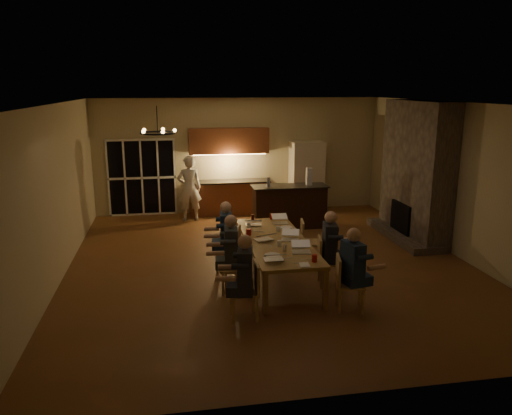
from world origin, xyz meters
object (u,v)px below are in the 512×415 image
object	(u,v)px
person_left_far	(226,236)
person_left_mid	(231,253)
laptop_a	(274,253)
can_right	(291,231)
bar_bottle	(269,182)
redcup_mid	(249,232)
laptop_b	(301,246)
mug_front	(279,243)
can_cola	(253,218)
bar_island	(289,207)
chair_right_far	(312,242)
laptop_f	(280,218)
laptop_e	(253,220)
dining_table	(276,259)
chair_right_near	(350,284)
person_right_mid	(330,249)
bar_blender	(309,176)
mug_mid	(278,229)
redcup_far	(272,217)
chair_left_mid	(235,268)
laptop_d	(290,234)
standing_person	(189,188)
chandelier	(158,133)
chair_left_far	(228,249)
redcup_near	(314,258)
can_silver	(285,248)
plate_far	(287,228)
refrigerator	(306,177)
person_left_near	(245,278)
plate_left	(272,255)
laptop_c	(263,234)
person_right_near	(352,270)
chair_right_mid	(330,261)
chair_left_near	(244,291)

from	to	relation	value
person_left_far	person_left_mid	bearing A→B (deg)	2.67
laptop_a	can_right	xyz separation A→B (m)	(0.64, 1.35, -0.05)
bar_bottle	redcup_mid	bearing A→B (deg)	-108.32
laptop_b	mug_front	xyz separation A→B (m)	(-0.29, 0.41, -0.06)
can_cola	can_right	bearing A→B (deg)	-63.26
bar_island	chair_right_far	distance (m)	2.67
bar_island	laptop_f	size ratio (longest dim) A/B	5.97
laptop_e	can_right	world-z (taller)	laptop_e
dining_table	chair_right_near	world-z (taller)	chair_right_near
person_right_mid	bar_blender	world-z (taller)	bar_blender
mug_mid	redcup_far	world-z (taller)	redcup_far
chair_left_mid	laptop_d	bearing A→B (deg)	126.32
standing_person	dining_table	bearing A→B (deg)	103.11
person_left_far	laptop_b	xyz separation A→B (m)	(1.14, -1.34, 0.17)
chandelier	laptop_e	world-z (taller)	chandelier
chair_left_far	mug_mid	bearing A→B (deg)	106.94
redcup_near	can_silver	xyz separation A→B (m)	(-0.36, 0.58, 0.00)
person_right_mid	plate_far	size ratio (longest dim) A/B	5.31
plate_far	bar_bottle	xyz separation A→B (m)	(0.14, 2.56, 0.44)
chair_left_far	redcup_near	xyz separation A→B (m)	(1.20, -1.80, 0.37)
can_right	person_left_far	bearing A→B (deg)	167.37
refrigerator	can_silver	world-z (taller)	refrigerator
dining_table	laptop_a	distance (m)	1.21
person_left_near	mug_front	xyz separation A→B (m)	(0.81, 1.26, 0.11)
redcup_mid	standing_person	bearing A→B (deg)	103.14
refrigerator	person_right_mid	bearing A→B (deg)	-101.18
laptop_f	plate_left	world-z (taller)	laptop_f
mug_front	bar_island	bearing A→B (deg)	73.68
dining_table	mug_front	world-z (taller)	mug_front
person_left_near	person_left_mid	xyz separation A→B (m)	(-0.06, 1.19, 0.00)
dining_table	laptop_c	distance (m)	0.54
person_right_near	redcup_near	bearing A→B (deg)	48.64
laptop_d	redcup_mid	size ratio (longest dim) A/B	2.67
person_right_near	standing_person	world-z (taller)	standing_person
chair_right_mid	plate_left	world-z (taller)	chair_right_mid
redcup_far	plate_far	world-z (taller)	redcup_far
redcup_far	bar_blender	world-z (taller)	bar_blender
can_cola	chair_right_near	bearing A→B (deg)	-69.72
bar_island	person_left_near	size ratio (longest dim) A/B	1.38
mug_front	person_right_mid	bearing A→B (deg)	-8.06
laptop_c	chandelier	bearing A→B (deg)	-17.07
chair_left_near	person_right_near	bearing A→B (deg)	90.61
chair_right_mid	laptop_a	bearing A→B (deg)	127.69
laptop_a	mug_front	xyz separation A→B (m)	(0.25, 0.70, -0.06)
laptop_f	redcup_mid	bearing A→B (deg)	-135.16
chair_left_far	redcup_mid	xyz separation A→B (m)	(0.39, -0.15, 0.37)
person_right_near	laptop_f	bearing A→B (deg)	0.73
person_right_near	bar_bottle	world-z (taller)	person_right_near
laptop_f	can_right	xyz separation A→B (m)	(0.04, -0.80, -0.05)
laptop_b	person_right_mid	bearing A→B (deg)	34.32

